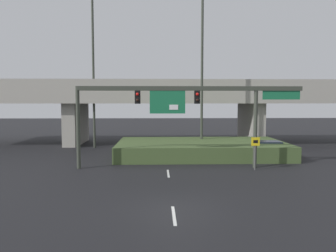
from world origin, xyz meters
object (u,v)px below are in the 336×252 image
(highway_light_pole_near, at_px, (93,62))
(signal_gantry, at_px, (183,102))
(highway_light_pole_far, at_px, (202,54))
(speed_limit_sign, at_px, (255,148))
(parked_sedan_near_right, at_px, (268,150))

(highway_light_pole_near, bearing_deg, signal_gantry, -51.43)
(highway_light_pole_far, bearing_deg, speed_limit_sign, -71.86)
(speed_limit_sign, distance_m, parked_sedan_near_right, 6.17)
(speed_limit_sign, xyz_separation_m, highway_light_pole_near, (-13.61, 11.65, 7.35))
(speed_limit_sign, distance_m, highway_light_pole_near, 19.37)
(speed_limit_sign, height_order, parked_sedan_near_right, speed_limit_sign)
(highway_light_pole_far, distance_m, parked_sedan_near_right, 10.70)
(signal_gantry, distance_m, highway_light_pole_near, 14.29)
(parked_sedan_near_right, bearing_deg, highway_light_pole_near, 161.40)
(speed_limit_sign, xyz_separation_m, parked_sedan_near_right, (2.80, 5.42, -0.92))
(speed_limit_sign, distance_m, highway_light_pole_far, 11.71)
(highway_light_pole_near, bearing_deg, highway_light_pole_far, -16.91)
(speed_limit_sign, bearing_deg, signal_gantry, 169.51)
(signal_gantry, bearing_deg, speed_limit_sign, -10.49)
(signal_gantry, xyz_separation_m, parked_sedan_near_right, (7.86, 4.48, -4.21))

